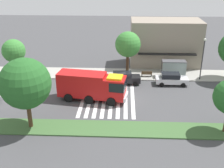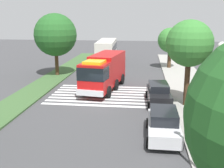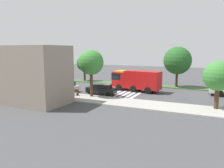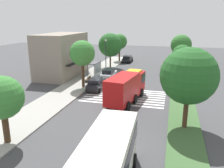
{
  "view_description": "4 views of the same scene",
  "coord_description": "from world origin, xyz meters",
  "px_view_note": "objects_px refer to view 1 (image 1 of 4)",
  "views": [
    {
      "loc": [
        -0.25,
        -31.9,
        15.95
      ],
      "look_at": [
        -1.73,
        0.91,
        1.54
      ],
      "focal_mm": 44.4,
      "sensor_mm": 36.0,
      "label": 1
    },
    {
      "loc": [
        22.44,
        3.4,
        7.31
      ],
      "look_at": [
        -0.91,
        0.59,
        1.42
      ],
      "focal_mm": 43.93,
      "sensor_mm": 36.0,
      "label": 2
    },
    {
      "loc": [
        -15.94,
        34.93,
        6.95
      ],
      "look_at": [
        -0.78,
        1.83,
        1.35
      ],
      "focal_mm": 35.31,
      "sensor_mm": 36.0,
      "label": 3
    },
    {
      "loc": [
        -31.01,
        -5.89,
        9.89
      ],
      "look_at": [
        -2.5,
        1.67,
        1.67
      ],
      "focal_mm": 37.22,
      "sensor_mm": 36.0,
      "label": 4
    }
  ],
  "objects_px": {
    "fire_truck": "(93,85)",
    "street_lamp": "(203,56)",
    "sidewalk_tree_far_west": "(14,51)",
    "parked_car_mid": "(171,79)",
    "bus_stop_shelter": "(174,66)",
    "sidewalk_tree_west": "(128,45)",
    "bench_near_shelter": "(147,74)",
    "parked_car_west": "(123,78)",
    "median_tree_far_west": "(25,84)"
  },
  "relations": [
    {
      "from": "bench_near_shelter",
      "to": "parked_car_west",
      "type": "bearing_deg",
      "value": -144.3
    },
    {
      "from": "fire_truck",
      "to": "sidewalk_tree_far_west",
      "type": "relative_size",
      "value": 1.59
    },
    {
      "from": "fire_truck",
      "to": "bus_stop_shelter",
      "type": "height_order",
      "value": "fire_truck"
    },
    {
      "from": "bench_near_shelter",
      "to": "sidewalk_tree_far_west",
      "type": "distance_m",
      "value": 20.11
    },
    {
      "from": "street_lamp",
      "to": "bus_stop_shelter",
      "type": "bearing_deg",
      "value": 169.7
    },
    {
      "from": "bench_near_shelter",
      "to": "bus_stop_shelter",
      "type": "bearing_deg",
      "value": -0.37
    },
    {
      "from": "median_tree_far_west",
      "to": "sidewalk_tree_west",
      "type": "bearing_deg",
      "value": 54.34
    },
    {
      "from": "parked_car_mid",
      "to": "sidewalk_tree_far_west",
      "type": "height_order",
      "value": "sidewalk_tree_far_west"
    },
    {
      "from": "fire_truck",
      "to": "median_tree_far_west",
      "type": "relative_size",
      "value": 1.19
    },
    {
      "from": "parked_car_mid",
      "to": "sidewalk_tree_far_west",
      "type": "xyz_separation_m",
      "value": [
        -23.12,
        2.2,
        3.08
      ]
    },
    {
      "from": "fire_truck",
      "to": "parked_car_mid",
      "type": "bearing_deg",
      "value": 35.26
    },
    {
      "from": "fire_truck",
      "to": "sidewalk_tree_west",
      "type": "xyz_separation_m",
      "value": [
        4.26,
        7.48,
        3.17
      ]
    },
    {
      "from": "bus_stop_shelter",
      "to": "sidewalk_tree_far_west",
      "type": "bearing_deg",
      "value": -179.31
    },
    {
      "from": "parked_car_west",
      "to": "median_tree_far_west",
      "type": "distance_m",
      "value": 15.96
    },
    {
      "from": "bench_near_shelter",
      "to": "parked_car_mid",
      "type": "bearing_deg",
      "value": -37.35
    },
    {
      "from": "fire_truck",
      "to": "bench_near_shelter",
      "type": "bearing_deg",
      "value": 55.81
    },
    {
      "from": "parked_car_west",
      "to": "street_lamp",
      "type": "xyz_separation_m",
      "value": [
        11.29,
        1.8,
        2.89
      ]
    },
    {
      "from": "fire_truck",
      "to": "parked_car_west",
      "type": "bearing_deg",
      "value": 63.52
    },
    {
      "from": "parked_car_mid",
      "to": "bench_near_shelter",
      "type": "bearing_deg",
      "value": 142.94
    },
    {
      "from": "street_lamp",
      "to": "sidewalk_tree_west",
      "type": "distance_m",
      "value": 10.83
    },
    {
      "from": "bus_stop_shelter",
      "to": "sidewalk_tree_far_west",
      "type": "relative_size",
      "value": 0.63
    },
    {
      "from": "bus_stop_shelter",
      "to": "median_tree_far_west",
      "type": "xyz_separation_m",
      "value": [
        -17.15,
        -14.51,
        3.16
      ]
    },
    {
      "from": "sidewalk_tree_west",
      "to": "fire_truck",
      "type": "bearing_deg",
      "value": -119.69
    },
    {
      "from": "bus_stop_shelter",
      "to": "median_tree_far_west",
      "type": "distance_m",
      "value": 22.69
    },
    {
      "from": "parked_car_mid",
      "to": "bus_stop_shelter",
      "type": "height_order",
      "value": "bus_stop_shelter"
    },
    {
      "from": "street_lamp",
      "to": "bench_near_shelter",
      "type": "bearing_deg",
      "value": 174.76
    },
    {
      "from": "parked_car_west",
      "to": "bench_near_shelter",
      "type": "distance_m",
      "value": 4.33
    },
    {
      "from": "parked_car_west",
      "to": "bus_stop_shelter",
      "type": "xyz_separation_m",
      "value": [
        7.5,
        2.49,
        1.0
      ]
    },
    {
      "from": "fire_truck",
      "to": "median_tree_far_west",
      "type": "distance_m",
      "value": 9.5
    },
    {
      "from": "parked_car_mid",
      "to": "bus_stop_shelter",
      "type": "distance_m",
      "value": 2.78
    },
    {
      "from": "fire_truck",
      "to": "parked_car_west",
      "type": "relative_size",
      "value": 1.87
    },
    {
      "from": "bench_near_shelter",
      "to": "median_tree_far_west",
      "type": "bearing_deg",
      "value": -132.12
    },
    {
      "from": "parked_car_mid",
      "to": "bench_near_shelter",
      "type": "distance_m",
      "value": 4.15
    },
    {
      "from": "fire_truck",
      "to": "street_lamp",
      "type": "bearing_deg",
      "value": 33.83
    },
    {
      "from": "bus_stop_shelter",
      "to": "sidewalk_tree_far_west",
      "type": "xyz_separation_m",
      "value": [
        -23.82,
        -0.29,
        2.07
      ]
    },
    {
      "from": "fire_truck",
      "to": "bus_stop_shelter",
      "type": "xyz_separation_m",
      "value": [
        11.2,
        7.77,
        -0.09
      ]
    },
    {
      "from": "sidewalk_tree_west",
      "to": "parked_car_west",
      "type": "bearing_deg",
      "value": -104.36
    },
    {
      "from": "fire_truck",
      "to": "sidewalk_tree_far_west",
      "type": "distance_m",
      "value": 14.8
    },
    {
      "from": "bench_near_shelter",
      "to": "street_lamp",
      "type": "xyz_separation_m",
      "value": [
        7.79,
        -0.71,
        3.19
      ]
    },
    {
      "from": "bench_near_shelter",
      "to": "sidewalk_tree_west",
      "type": "relative_size",
      "value": 0.23
    },
    {
      "from": "parked_car_mid",
      "to": "median_tree_far_west",
      "type": "bearing_deg",
      "value": -143.53
    },
    {
      "from": "bench_near_shelter",
      "to": "sidewalk_tree_west",
      "type": "height_order",
      "value": "sidewalk_tree_west"
    },
    {
      "from": "street_lamp",
      "to": "sidewalk_tree_far_west",
      "type": "xyz_separation_m",
      "value": [
        -27.61,
        0.4,
        0.18
      ]
    },
    {
      "from": "fire_truck",
      "to": "sidewalk_tree_far_west",
      "type": "xyz_separation_m",
      "value": [
        -12.62,
        7.48,
        1.97
      ]
    },
    {
      "from": "fire_truck",
      "to": "parked_car_mid",
      "type": "distance_m",
      "value": 11.8
    },
    {
      "from": "parked_car_west",
      "to": "sidewalk_tree_west",
      "type": "xyz_separation_m",
      "value": [
        0.56,
        2.2,
        4.26
      ]
    },
    {
      "from": "parked_car_mid",
      "to": "sidewalk_tree_far_west",
      "type": "relative_size",
      "value": 0.81
    },
    {
      "from": "parked_car_west",
      "to": "median_tree_far_west",
      "type": "xyz_separation_m",
      "value": [
        -9.64,
        -12.02,
        4.15
      ]
    },
    {
      "from": "sidewalk_tree_west",
      "to": "parked_car_mid",
      "type": "bearing_deg",
      "value": -19.43
    },
    {
      "from": "parked_car_mid",
      "to": "street_lamp",
      "type": "xyz_separation_m",
      "value": [
        4.49,
        1.8,
        2.9
      ]
    }
  ]
}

